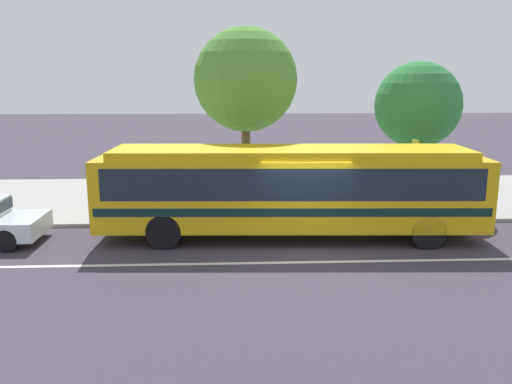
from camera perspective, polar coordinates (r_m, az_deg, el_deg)
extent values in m
plane|color=#3C3441|center=(14.92, 5.39, -6.48)|extent=(120.00, 120.00, 0.00)
cube|color=#9C9993|center=(21.46, 2.87, -0.51)|extent=(60.00, 8.00, 0.12)
cube|color=silver|center=(14.17, 5.84, -7.49)|extent=(56.00, 0.16, 0.01)
cube|color=gold|center=(15.93, 3.67, 0.18)|extent=(11.45, 2.99, 2.06)
cube|color=gold|center=(15.74, 3.72, 4.29)|extent=(10.53, 2.65, 0.24)
cube|color=#19232D|center=(15.85, 3.69, 1.64)|extent=(10.77, 2.98, 0.91)
cube|color=black|center=(16.01, 3.65, -1.12)|extent=(11.22, 3.00, 0.24)
cube|color=#19232D|center=(17.18, 22.76, 1.53)|extent=(0.21, 2.21, 0.99)
cylinder|color=black|center=(17.89, 15.82, -2.08)|extent=(1.01, 0.32, 1.00)
cylinder|color=black|center=(15.84, 17.99, -4.03)|extent=(1.01, 0.32, 1.00)
cylinder|color=black|center=(17.39, -8.66, -2.15)|extent=(1.01, 0.32, 1.00)
cylinder|color=black|center=(15.27, -9.87, -4.20)|extent=(1.01, 0.32, 1.00)
cylinder|color=black|center=(17.84, -23.23, -3.24)|extent=(0.64, 0.22, 0.64)
cylinder|color=black|center=(16.38, -25.23, -4.73)|extent=(0.64, 0.22, 0.64)
cylinder|color=#2F2349|center=(18.21, 8.21, -1.34)|extent=(0.14, 0.14, 0.85)
cylinder|color=#2F2349|center=(18.07, 8.01, -1.44)|extent=(0.14, 0.14, 0.85)
cylinder|color=#9758A3|center=(17.99, 8.18, 0.85)|extent=(0.47, 0.47, 0.59)
sphere|color=tan|center=(17.91, 8.21, 2.09)|extent=(0.20, 0.20, 0.20)
cylinder|color=#6A6B57|center=(18.21, 6.10, -1.23)|extent=(0.14, 0.14, 0.89)
cylinder|color=#6A6B57|center=(18.36, 6.23, -1.12)|extent=(0.14, 0.14, 0.89)
cylinder|color=#9B4CA7|center=(18.13, 6.22, 1.04)|extent=(0.45, 0.45, 0.55)
sphere|color=#D6A287|center=(18.06, 6.24, 2.22)|extent=(0.21, 0.21, 0.21)
cylinder|color=gray|center=(18.76, 16.52, 1.31)|extent=(0.08, 0.08, 2.54)
cube|color=yellow|center=(18.60, 16.72, 4.56)|extent=(0.08, 0.44, 0.56)
cylinder|color=brown|center=(19.50, -1.08, 3.31)|extent=(0.32, 0.32, 3.28)
sphere|color=#528E35|center=(19.28, -1.11, 11.97)|extent=(3.69, 3.69, 3.69)
cylinder|color=brown|center=(20.98, 16.58, 2.42)|extent=(0.31, 0.31, 2.55)
sphere|color=#2E793A|center=(20.73, 16.98, 8.93)|extent=(3.17, 3.17, 3.17)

